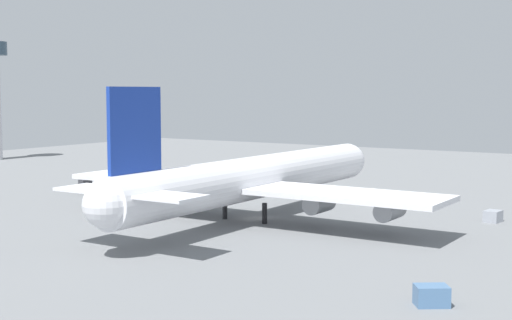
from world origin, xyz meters
TOP-DOWN VIEW (x-y plane):
  - ground_plane at (0.00, 0.00)m, footprint 262.37×262.37m
  - cargo_airplane at (-0.36, -0.00)m, footprint 65.59×57.89m
  - maintenance_van at (25.21, -5.96)m, footprint 3.52×4.33m
  - fuel_truck at (4.98, 39.05)m, footprint 3.07×4.65m
  - cargo_container_fore at (15.53, -29.47)m, footprint 2.74×2.28m
  - cargo_container_aft at (-27.79, -35.86)m, footprint 3.24×3.44m
  - safety_cone_nose at (29.52, -2.50)m, footprint 0.43×0.43m

SIDE VIEW (x-z plane):
  - ground_plane at x=0.00m, z-range 0.00..0.00m
  - safety_cone_nose at x=29.52m, z-range 0.00..0.62m
  - cargo_container_fore at x=15.53m, z-range 0.00..1.63m
  - cargo_container_aft at x=-27.79m, z-range 0.00..1.77m
  - maintenance_van at x=25.21m, z-range 0.09..2.06m
  - fuel_truck at x=4.98m, z-range -0.03..2.37m
  - cargo_airplane at x=-0.36m, z-range -3.56..15.19m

